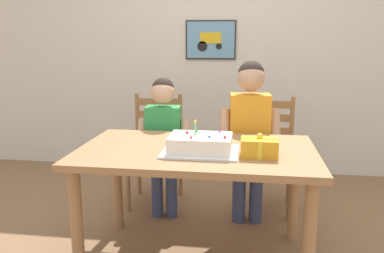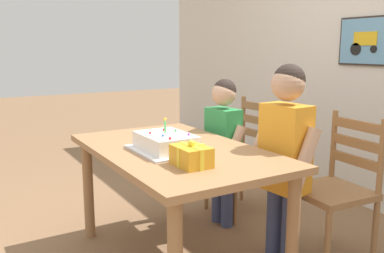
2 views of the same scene
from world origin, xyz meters
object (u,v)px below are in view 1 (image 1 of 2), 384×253
(birthday_cake, at_px, (200,144))
(child_older, at_px, (250,127))
(dining_table, at_px, (197,164))
(gift_box_red_large, at_px, (259,147))
(child_younger, at_px, (163,135))
(chair_left, at_px, (156,149))
(chair_right, at_px, (267,154))

(birthday_cake, xyz_separation_m, child_older, (0.28, 0.66, -0.03))
(dining_table, bearing_deg, gift_box_red_large, -16.88)
(child_older, xyz_separation_m, child_younger, (-0.65, 0.00, -0.08))
(chair_left, height_order, child_younger, child_younger)
(chair_right, relative_size, child_older, 0.75)
(chair_left, distance_m, child_younger, 0.39)
(chair_left, xyz_separation_m, child_older, (0.78, -0.30, 0.28))
(gift_box_red_large, height_order, child_older, child_older)
(dining_table, height_order, birthday_cake, birthday_cake)
(chair_left, height_order, child_older, child_older)
(chair_left, xyz_separation_m, child_younger, (0.13, -0.30, 0.20))
(dining_table, relative_size, child_older, 1.16)
(dining_table, distance_m, child_younger, 0.67)
(gift_box_red_large, relative_size, child_younger, 0.19)
(birthday_cake, relative_size, gift_box_red_large, 2.09)
(chair_right, bearing_deg, child_older, -116.29)
(dining_table, distance_m, child_older, 0.67)
(child_older, distance_m, child_younger, 0.65)
(dining_table, xyz_separation_m, birthday_cake, (0.03, -0.08, 0.15))
(chair_right, distance_m, child_older, 0.44)
(birthday_cake, height_order, chair_left, birthday_cake)
(birthday_cake, bearing_deg, chair_left, 117.33)
(gift_box_red_large, distance_m, chair_right, 1.04)
(chair_right, bearing_deg, gift_box_red_large, -95.45)
(dining_table, relative_size, child_younger, 1.29)
(chair_right, xyz_separation_m, child_older, (-0.15, -0.30, 0.28))
(dining_table, xyz_separation_m, child_older, (0.32, 0.58, 0.11))
(gift_box_red_large, xyz_separation_m, chair_right, (0.09, 0.99, -0.32))
(gift_box_red_large, distance_m, child_older, 0.69)
(child_older, bearing_deg, dining_table, -118.82)
(gift_box_red_large, xyz_separation_m, chair_left, (-0.83, 0.99, -0.32))
(dining_table, bearing_deg, child_younger, 119.86)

